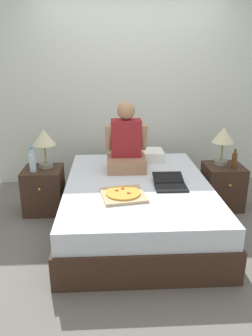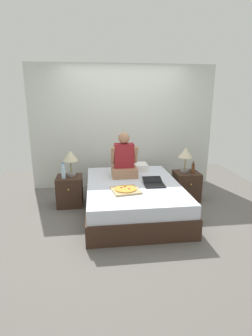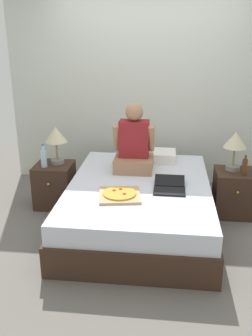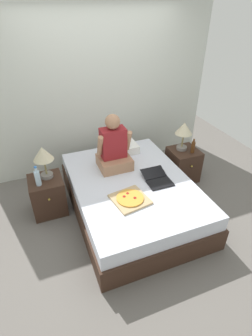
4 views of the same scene
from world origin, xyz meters
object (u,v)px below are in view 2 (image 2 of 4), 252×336
object	(u,v)px
nightstand_left	(70,191)
nightstand_right	(186,186)
beer_bottle	(193,169)
lamp_on_right_nightstand	(186,154)
lamp_on_left_nightstand	(70,158)
water_bottle	(63,172)
laptop	(154,184)
pizza_box	(126,190)
person_seated	(124,160)
bed	(133,197)

from	to	relation	value
nightstand_left	nightstand_right	xyz separation A→B (m)	(2.14, 0.00, 0.00)
beer_bottle	nightstand_right	bearing A→B (deg)	125.01
lamp_on_right_nightstand	lamp_on_left_nightstand	bearing A→B (deg)	180.00
nightstand_right	nightstand_left	bearing A→B (deg)	180.00
water_bottle	beer_bottle	size ratio (longest dim) A/B	1.20
beer_bottle	laptop	size ratio (longest dim) A/B	0.55
nightstand_left	lamp_on_left_nightstand	bearing A→B (deg)	51.37
laptop	pizza_box	distance (m)	0.54
nightstand_left	nightstand_right	world-z (taller)	same
pizza_box	nightstand_right	bearing A→B (deg)	31.81
lamp_on_left_nightstand	person_seated	xyz separation A→B (m)	(0.93, -0.05, -0.06)
lamp_on_left_nightstand	laptop	distance (m)	1.51
lamp_on_right_nightstand	beer_bottle	distance (m)	0.29
nightstand_right	pizza_box	xyz separation A→B (m)	(-1.24, -0.77, 0.26)
bed	lamp_on_right_nightstand	xyz separation A→B (m)	(1.04, 0.47, 0.61)
beer_bottle	pizza_box	world-z (taller)	beer_bottle
laptop	pizza_box	xyz separation A→B (m)	(-0.49, -0.23, -0.00)
water_bottle	beer_bottle	xyz separation A→B (m)	(2.29, -0.01, -0.02)
bed	laptop	bearing A→B (deg)	-21.65
lamp_on_left_nightstand	person_seated	world-z (taller)	person_seated
beer_bottle	pizza_box	size ratio (longest dim) A/B	0.50
bed	nightstand_left	size ratio (longest dim) A/B	4.02
person_seated	laptop	distance (m)	0.74
person_seated	bed	bearing A→B (deg)	-76.69
lamp_on_right_nightstand	person_seated	distance (m)	1.14
water_bottle	lamp_on_right_nightstand	world-z (taller)	lamp_on_right_nightstand
water_bottle	nightstand_right	distance (m)	2.25
nightstand_right	beer_bottle	size ratio (longest dim) A/B	2.29
person_seated	pizza_box	xyz separation A→B (m)	(-0.07, -0.77, -0.27)
bed	nightstand_right	bearing A→B (deg)	21.23
nightstand_left	pizza_box	distance (m)	1.21
lamp_on_left_nightstand	water_bottle	world-z (taller)	lamp_on_left_nightstand
beer_bottle	laptop	xyz separation A→B (m)	(-0.82, -0.44, -0.10)
bed	lamp_on_right_nightstand	world-z (taller)	lamp_on_right_nightstand
lamp_on_left_nightstand	pizza_box	xyz separation A→B (m)	(0.86, -0.82, -0.33)
pizza_box	person_seated	bearing A→B (deg)	84.88
beer_bottle	pizza_box	xyz separation A→B (m)	(-1.31, -0.67, -0.10)
bed	lamp_on_right_nightstand	size ratio (longest dim) A/B	4.71
person_seated	pizza_box	size ratio (longest dim) A/B	1.70
nightstand_left	beer_bottle	distance (m)	2.24
lamp_on_right_nightstand	pizza_box	xyz separation A→B (m)	(-1.21, -0.82, -0.33)
nightstand_left	person_seated	xyz separation A→B (m)	(0.97, 0.00, 0.53)
bed	pizza_box	distance (m)	0.48
nightstand_left	laptop	xyz separation A→B (m)	(1.39, -0.54, 0.26)
bed	person_seated	world-z (taller)	person_seated
nightstand_left	water_bottle	world-z (taller)	water_bottle
nightstand_right	lamp_on_right_nightstand	bearing A→B (deg)	120.93
lamp_on_left_nightstand	lamp_on_right_nightstand	distance (m)	2.07
nightstand_right	beer_bottle	xyz separation A→B (m)	(0.07, -0.10, 0.36)
nightstand_left	water_bottle	distance (m)	0.39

